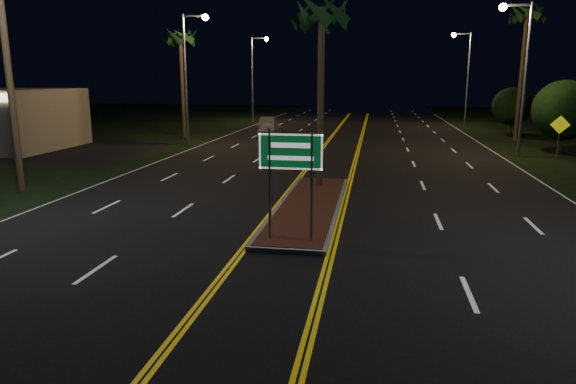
% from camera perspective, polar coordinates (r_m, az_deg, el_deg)
% --- Properties ---
extents(ground, '(120.00, 120.00, 0.00)m').
position_cam_1_polar(ground, '(12.36, -1.86, -9.83)').
color(ground, black).
rests_on(ground, ground).
extents(median_island, '(2.25, 10.25, 0.17)m').
position_cam_1_polar(median_island, '(18.91, 2.36, -1.61)').
color(median_island, gray).
rests_on(median_island, ground).
extents(highway_sign, '(1.80, 0.08, 3.20)m').
position_cam_1_polar(highway_sign, '(14.36, 0.29, 3.33)').
color(highway_sign, gray).
rests_on(highway_sign, ground).
extents(streetlight_left_mid, '(1.91, 0.44, 9.00)m').
position_cam_1_polar(streetlight_left_mid, '(37.50, -10.82, 13.78)').
color(streetlight_left_mid, gray).
rests_on(streetlight_left_mid, ground).
extents(streetlight_left_far, '(1.91, 0.44, 9.00)m').
position_cam_1_polar(streetlight_left_far, '(56.69, -3.62, 13.47)').
color(streetlight_left_far, gray).
rests_on(streetlight_left_far, ground).
extents(streetlight_right_mid, '(1.91, 0.44, 9.00)m').
position_cam_1_polar(streetlight_right_mid, '(34.23, 24.36, 13.05)').
color(streetlight_right_mid, gray).
rests_on(streetlight_right_mid, ground).
extents(streetlight_right_far, '(1.91, 0.44, 9.00)m').
position_cam_1_polar(streetlight_right_far, '(53.85, 19.02, 12.89)').
color(streetlight_right_far, gray).
rests_on(streetlight_right_far, ground).
extents(palm_median, '(2.40, 2.40, 8.30)m').
position_cam_1_polar(palm_median, '(21.97, 3.77, 19.24)').
color(palm_median, '#382819').
rests_on(palm_median, ground).
extents(palm_left_far, '(2.40, 2.40, 8.80)m').
position_cam_1_polar(palm_left_far, '(42.11, -11.89, 16.42)').
color(palm_left_far, '#382819').
rests_on(palm_left_far, ground).
extents(palm_right_far, '(2.40, 2.40, 10.30)m').
position_cam_1_polar(palm_right_far, '(42.74, 25.02, 17.38)').
color(palm_right_far, '#382819').
rests_on(palm_right_far, ground).
extents(shrub_mid, '(3.78, 3.78, 4.62)m').
position_cam_1_polar(shrub_mid, '(37.14, 28.29, 8.01)').
color(shrub_mid, '#382819').
rests_on(shrub_mid, ground).
extents(shrub_far, '(3.24, 3.24, 3.96)m').
position_cam_1_polar(shrub_far, '(48.63, 23.60, 8.72)').
color(shrub_far, '#382819').
rests_on(shrub_far, ground).
extents(car_near, '(2.01, 4.39, 1.44)m').
position_cam_1_polar(car_near, '(42.71, -2.07, 7.18)').
color(car_near, silver).
rests_on(car_near, ground).
extents(car_far, '(2.33, 4.56, 1.46)m').
position_cam_1_polar(car_far, '(47.14, -2.29, 7.69)').
color(car_far, '#9A9EA3').
rests_on(car_far, ground).
extents(warning_sign, '(1.02, 0.40, 2.57)m').
position_cam_1_polar(warning_sign, '(34.32, 27.93, 6.03)').
color(warning_sign, gray).
rests_on(warning_sign, ground).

